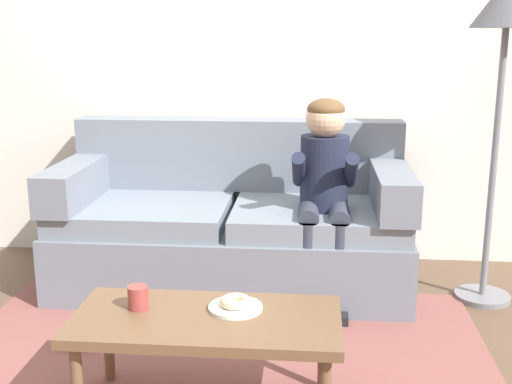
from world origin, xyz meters
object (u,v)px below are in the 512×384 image
object	(u,v)px
coffee_table	(206,327)
toy_controller	(79,344)
couch	(233,227)
mug	(138,297)
donut	(235,301)
floor_lamp	(506,32)
person_child	(324,181)

from	to	relation	value
coffee_table	toy_controller	xyz separation A→B (m)	(-0.68, 0.45, -0.33)
couch	mug	size ratio (longest dim) A/B	21.90
couch	donut	world-z (taller)	couch
mug	couch	bearing A→B (deg)	80.87
couch	floor_lamp	size ratio (longest dim) A/B	1.15
floor_lamp	toy_controller	bearing A→B (deg)	-159.16
mug	toy_controller	size ratio (longest dim) A/B	0.40
person_child	donut	xyz separation A→B (m)	(-0.35, -1.07, -0.24)
floor_lamp	person_child	bearing A→B (deg)	-174.92
coffee_table	mug	xyz separation A→B (m)	(-0.27, 0.05, 0.09)
floor_lamp	coffee_table	bearing A→B (deg)	-137.71
couch	coffee_table	xyz separation A→B (m)	(0.06, -1.34, 0.01)
coffee_table	donut	distance (m)	0.15
coffee_table	toy_controller	distance (m)	0.88
person_child	toy_controller	size ratio (longest dim) A/B	4.87
mug	floor_lamp	size ratio (longest dim) A/B	0.05
couch	coffee_table	distance (m)	1.35
coffee_table	floor_lamp	size ratio (longest dim) A/B	0.59
coffee_table	person_child	world-z (taller)	person_child
coffee_table	person_child	xyz separation A→B (m)	(0.45, 1.14, 0.32)
donut	person_child	bearing A→B (deg)	71.87
couch	floor_lamp	distance (m)	1.79
mug	toy_controller	xyz separation A→B (m)	(-0.41, 0.40, -0.42)
donut	mug	xyz separation A→B (m)	(-0.38, -0.02, 0.01)
mug	toy_controller	world-z (taller)	mug
mug	donut	bearing A→B (deg)	3.78
couch	donut	bearing A→B (deg)	-82.53
couch	mug	bearing A→B (deg)	-99.13
mug	floor_lamp	world-z (taller)	floor_lamp
coffee_table	couch	bearing A→B (deg)	92.74
donut	toy_controller	xyz separation A→B (m)	(-0.78, 0.38, -0.41)
person_child	mug	distance (m)	1.33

